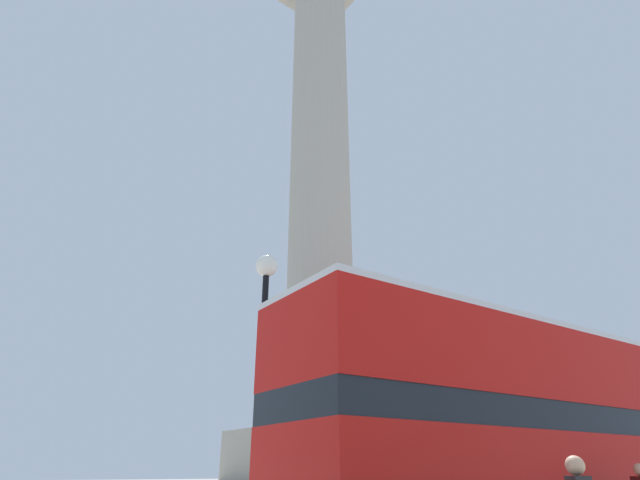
{
  "coord_description": "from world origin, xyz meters",
  "views": [
    {
      "loc": [
        -8.87,
        -11.7,
        1.5
      ],
      "look_at": [
        0.0,
        0.0,
        8.32
      ],
      "focal_mm": 28.0,
      "sensor_mm": 36.0,
      "label": 1
    }
  ],
  "objects_px": {
    "bus_b": "(507,422)",
    "equestrian_statue": "(428,462)",
    "monument_column": "(320,265)",
    "street_lamp": "(262,352)"
  },
  "relations": [
    {
      "from": "monument_column",
      "to": "street_lamp",
      "type": "height_order",
      "value": "monument_column"
    },
    {
      "from": "bus_b",
      "to": "equestrian_statue",
      "type": "relative_size",
      "value": 1.78
    },
    {
      "from": "bus_b",
      "to": "equestrian_statue",
      "type": "height_order",
      "value": "equestrian_statue"
    },
    {
      "from": "bus_b",
      "to": "equestrian_statue",
      "type": "bearing_deg",
      "value": 52.67
    },
    {
      "from": "monument_column",
      "to": "street_lamp",
      "type": "relative_size",
      "value": 3.63
    },
    {
      "from": "equestrian_statue",
      "to": "street_lamp",
      "type": "height_order",
      "value": "same"
    },
    {
      "from": "monument_column",
      "to": "street_lamp",
      "type": "xyz_separation_m",
      "value": [
        -3.48,
        -2.58,
        -3.67
      ]
    },
    {
      "from": "equestrian_statue",
      "to": "street_lamp",
      "type": "distance_m",
      "value": 14.31
    },
    {
      "from": "bus_b",
      "to": "monument_column",
      "type": "bearing_deg",
      "value": 103.33
    },
    {
      "from": "monument_column",
      "to": "bus_b",
      "type": "xyz_separation_m",
      "value": [
        0.93,
        -5.24,
        -5.02
      ]
    }
  ]
}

